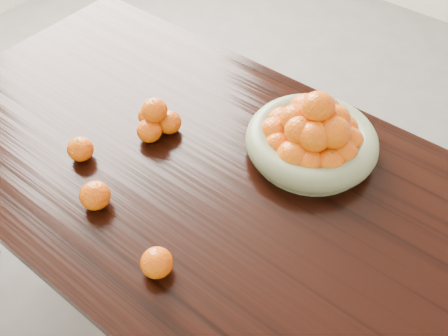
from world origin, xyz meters
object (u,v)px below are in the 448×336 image
Objects in this scene: dining_table at (223,200)px; loose_orange_0 at (80,149)px; fruit_bowl at (312,136)px; orange_pyramid at (156,119)px.

loose_orange_0 is at bearing -153.82° from dining_table.
fruit_bowl is at bearing 40.32° from loose_orange_0.
orange_pyramid is 0.23m from loose_orange_0.
orange_pyramid reaches higher than loose_orange_0.
dining_table is at bearing -6.08° from orange_pyramid.
orange_pyramid reaches higher than dining_table.
orange_pyramid is (-0.41, -0.21, -0.01)m from fruit_bowl.
dining_table is 0.31m from fruit_bowl.
fruit_bowl reaches higher than dining_table.
dining_table is at bearing -118.04° from fruit_bowl.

